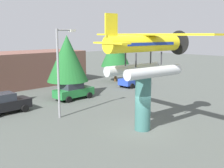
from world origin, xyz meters
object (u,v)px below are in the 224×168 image
(car_mid_black, at_px, (4,103))
(storefront_building, at_px, (29,68))
(tree_far_east, at_px, (116,50))
(car_distant_blue, at_px, (133,80))
(streetlight_primary, at_px, (60,66))
(display_pedestal, at_px, (143,103))
(tree_center_back, at_px, (67,58))
(car_far_green, at_px, (73,91))
(floatplane_monument, at_px, (145,51))

(car_mid_black, height_order, storefront_building, storefront_building)
(tree_far_east, bearing_deg, car_distant_blue, -104.00)
(streetlight_primary, bearing_deg, display_pedestal, -71.65)
(car_mid_black, height_order, tree_center_back, tree_center_back)
(display_pedestal, relative_size, car_far_green, 0.92)
(floatplane_monument, xyz_separation_m, tree_center_back, (2.42, 12.08, -1.39))
(display_pedestal, xyz_separation_m, car_mid_black, (-4.99, 10.93, -1.05))
(streetlight_primary, distance_m, storefront_building, 16.58)
(car_distant_blue, bearing_deg, storefront_building, 128.25)
(display_pedestal, distance_m, tree_center_back, 12.53)
(car_distant_blue, xyz_separation_m, storefront_building, (-8.61, 10.92, 1.30))
(floatplane_monument, distance_m, car_distant_blue, 17.04)
(car_distant_blue, distance_m, streetlight_primary, 15.41)
(display_pedestal, bearing_deg, tree_center_back, 78.07)
(storefront_building, distance_m, tree_center_back, 10.18)
(display_pedestal, bearing_deg, car_mid_black, 114.55)
(floatplane_monument, relative_size, streetlight_primary, 1.48)
(floatplane_monument, xyz_separation_m, tree_far_east, (13.10, 15.29, -1.08))
(car_distant_blue, relative_size, tree_far_east, 0.62)
(floatplane_monument, relative_size, tree_far_east, 1.54)
(car_far_green, bearing_deg, car_mid_black, 179.87)
(floatplane_monument, xyz_separation_m, car_mid_black, (-5.12, 10.94, -4.66))
(car_distant_blue, bearing_deg, tree_center_back, 174.15)
(car_far_green, relative_size, car_distant_blue, 1.00)
(tree_far_east, bearing_deg, display_pedestal, -130.90)
(car_distant_blue, xyz_separation_m, streetlight_primary, (-14.37, -4.50, 3.28))
(car_mid_black, xyz_separation_m, storefront_building, (8.57, 11.07, 1.30))
(storefront_building, bearing_deg, car_far_green, -96.32)
(display_pedestal, distance_m, car_distant_blue, 16.50)
(display_pedestal, bearing_deg, streetlight_primary, 108.35)
(streetlight_primary, xyz_separation_m, storefront_building, (5.76, 15.42, -1.97))
(car_mid_black, distance_m, streetlight_primary, 6.12)
(streetlight_primary, relative_size, tree_far_east, 1.05)
(car_distant_blue, xyz_separation_m, tree_far_east, (1.05, 4.19, 3.58))
(display_pedestal, xyz_separation_m, car_far_green, (2.35, 10.91, -1.05))
(floatplane_monument, bearing_deg, display_pedestal, 180.00)
(car_far_green, height_order, streetlight_primary, streetlight_primary)
(tree_center_back, bearing_deg, floatplane_monument, -101.32)
(tree_far_east, bearing_deg, storefront_building, 145.13)
(display_pedestal, xyz_separation_m, floatplane_monument, (0.13, -0.02, 3.61))
(tree_far_east, bearing_deg, tree_center_back, -163.29)
(display_pedestal, height_order, storefront_building, storefront_building)
(car_distant_blue, relative_size, tree_center_back, 0.64)
(tree_center_back, bearing_deg, car_mid_black, -171.39)
(display_pedestal, distance_m, car_mid_black, 12.06)
(car_distant_blue, bearing_deg, streetlight_primary, -162.63)
(storefront_building, bearing_deg, car_mid_black, -127.74)
(car_distant_blue, height_order, tree_far_east, tree_far_east)
(display_pedestal, height_order, tree_center_back, tree_center_back)
(car_mid_black, bearing_deg, car_far_green, -0.13)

